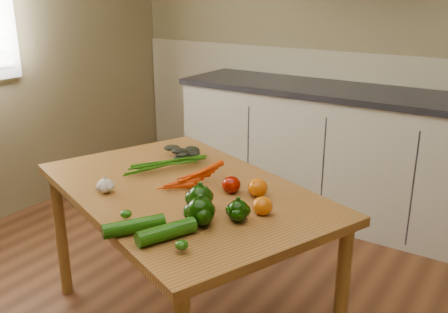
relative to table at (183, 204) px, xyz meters
name	(u,v)px	position (x,y,z in m)	size (l,w,h in m)	color
room	(146,84)	(0.21, -0.42, 0.62)	(4.04, 5.04, 2.64)	brown
counter_run	(383,160)	(0.42, 1.59, -0.17)	(2.84, 0.64, 1.14)	beige
table	(183,204)	(0.00, 0.00, 0.00)	(1.55, 1.28, 0.71)	#98632C
carrot_bunch	(184,173)	(-0.05, 0.07, 0.11)	(0.25, 0.19, 0.07)	#E94005
leafy_greens	(180,148)	(-0.26, 0.32, 0.13)	(0.19, 0.17, 0.09)	black
garlic_bulb	(105,186)	(-0.24, -0.22, 0.11)	(0.07, 0.07, 0.06)	silver
pepper_a	(200,198)	(0.20, -0.14, 0.13)	(0.10, 0.10, 0.10)	black
pepper_b	(238,211)	(0.37, -0.14, 0.12)	(0.08, 0.08, 0.08)	black
pepper_c	(200,212)	(0.27, -0.25, 0.13)	(0.10, 0.10, 0.10)	black
tomato_a	(231,185)	(0.21, 0.07, 0.11)	(0.08, 0.08, 0.07)	#8A0F02
tomato_b	(258,188)	(0.32, 0.10, 0.12)	(0.08, 0.08, 0.08)	#D75E05
tomato_c	(263,206)	(0.42, -0.05, 0.11)	(0.08, 0.08, 0.07)	#D75E05
zucchini_a	(166,232)	(0.24, -0.40, 0.11)	(0.06, 0.06, 0.22)	#144607
zucchini_b	(134,226)	(0.12, -0.43, 0.11)	(0.05, 0.05, 0.22)	#144607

